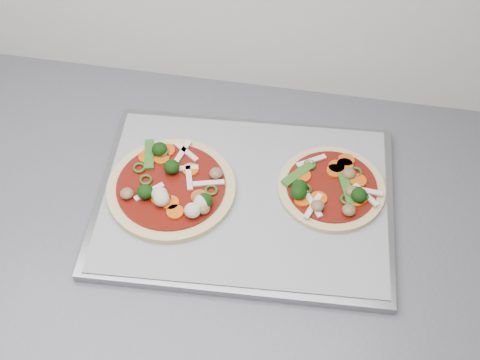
# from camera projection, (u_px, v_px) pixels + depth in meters

# --- Properties ---
(baking_tray) EXTENTS (0.45, 0.35, 0.01)m
(baking_tray) POSITION_uv_depth(u_px,v_px,m) (245.00, 200.00, 0.99)
(baking_tray) COLOR gray
(baking_tray) RESTS_ON countertop
(parchment) EXTENTS (0.44, 0.33, 0.00)m
(parchment) POSITION_uv_depth(u_px,v_px,m) (245.00, 197.00, 0.99)
(parchment) COLOR #A1A1A6
(parchment) RESTS_ON baking_tray
(pizza_left) EXTENTS (0.21, 0.21, 0.03)m
(pizza_left) POSITION_uv_depth(u_px,v_px,m) (172.00, 188.00, 0.98)
(pizza_left) COLOR #E8C985
(pizza_left) RESTS_ON parchment
(pizza_right) EXTENTS (0.21, 0.21, 0.03)m
(pizza_right) POSITION_uv_depth(u_px,v_px,m) (331.00, 188.00, 0.99)
(pizza_right) COLOR #E8C985
(pizza_right) RESTS_ON parchment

